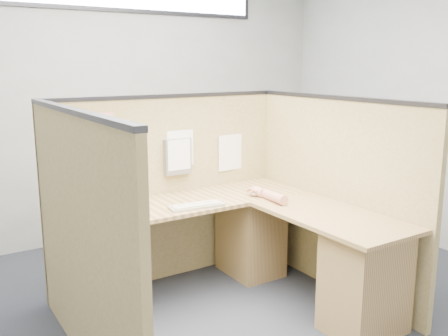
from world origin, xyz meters
TOP-DOWN VIEW (x-y plane):
  - floor at (0.00, 0.00)m, footprint 5.00×5.00m
  - wall_back at (0.00, 2.25)m, footprint 5.00×0.00m
  - cubicle_partitions at (0.00, 0.43)m, footprint 2.06×1.83m
  - l_desk at (0.18, 0.29)m, footprint 1.95×1.75m
  - laptop at (-0.68, 0.81)m, footprint 0.36×0.37m
  - keyboard at (-0.04, 0.48)m, footprint 0.42×0.18m
  - mouse at (0.53, 0.51)m, footprint 0.12×0.08m
  - hand_forearm at (0.54, 0.36)m, footprint 0.12×0.41m
  - blue_poster at (-0.72, 0.97)m, footprint 0.17×0.02m
  - american_flag at (-0.61, 0.96)m, footprint 0.23×0.01m
  - file_holder at (0.06, 0.94)m, footprint 0.23×0.05m
  - paper_left at (0.10, 0.97)m, footprint 0.23×0.01m
  - paper_right at (0.58, 0.97)m, footprint 0.24×0.02m

SIDE VIEW (x-z plane):
  - floor at x=0.00m, z-range 0.00..0.00m
  - l_desk at x=0.18m, z-range 0.03..0.76m
  - keyboard at x=-0.04m, z-range 0.73..0.76m
  - mouse at x=0.53m, z-range 0.73..0.78m
  - cubicle_partitions at x=0.00m, z-range 0.00..1.53m
  - hand_forearm at x=0.54m, z-range 0.73..0.81m
  - laptop at x=-0.68m, z-range 0.67..0.90m
  - paper_right at x=0.58m, z-range 0.85..1.16m
  - file_holder at x=0.06m, z-range 0.88..1.18m
  - paper_left at x=0.10m, z-range 0.94..1.24m
  - blue_poster at x=-0.72m, z-range 1.14..1.37m
  - american_flag at x=-0.61m, z-range 1.13..1.52m
  - wall_back at x=0.00m, z-range -1.10..3.90m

